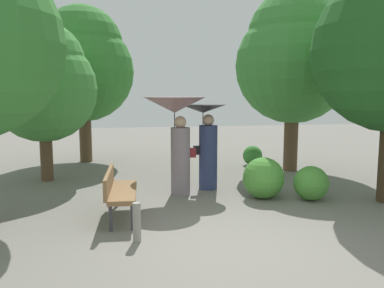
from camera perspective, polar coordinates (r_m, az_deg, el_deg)
ground_plane at (r=5.86m, az=6.23°, el=-14.16°), size 40.00×40.00×0.00m
person_left at (r=8.19m, az=-2.30°, el=3.19°), size 1.30×1.30×2.08m
person_right at (r=8.70m, az=2.06°, el=1.28°), size 1.04×1.04×1.91m
park_bench at (r=6.87m, az=-10.77°, el=-6.53°), size 0.57×1.52×0.83m
tree_near_left at (r=10.18m, az=-21.06°, el=8.63°), size 2.58×2.58×3.90m
tree_near_right at (r=11.22m, az=14.70°, el=12.33°), size 3.16×3.16×4.96m
tree_mid_left at (r=12.74m, az=-15.74°, el=11.35°), size 3.12×3.12×4.86m
bush_path_left at (r=11.89m, az=8.89°, el=-1.68°), size 0.59×0.59×0.59m
bush_path_right at (r=8.25m, az=17.10°, el=-5.53°), size 0.70×0.70×0.70m
bush_behind_bench at (r=8.16m, az=10.47°, el=-4.92°), size 0.85×0.85×0.85m
path_marker_post at (r=5.81m, az=-8.11°, el=-11.32°), size 0.12×0.12×0.58m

